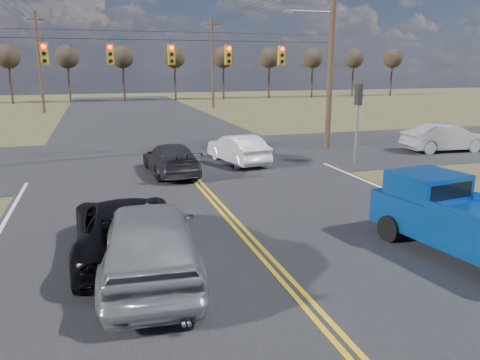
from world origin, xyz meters
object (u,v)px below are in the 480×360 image
object	(u,v)px
silver_suv	(149,240)
cross_car_east_near	(445,138)
pickup_truck	(461,220)
black_suv	(125,227)
white_car_queue	(238,149)
dgrey_car_queue	(171,159)

from	to	relation	value
silver_suv	cross_car_east_near	bearing A→B (deg)	-142.50
pickup_truck	black_suv	bearing A→B (deg)	154.11
silver_suv	white_car_queue	bearing A→B (deg)	-111.06
pickup_truck	dgrey_car_queue	distance (m)	12.73
pickup_truck	white_car_queue	size ratio (longest dim) A/B	1.23
pickup_truck	dgrey_car_queue	size ratio (longest dim) A/B	1.13
silver_suv	dgrey_car_queue	size ratio (longest dim) A/B	1.14
black_suv	white_car_queue	xyz separation A→B (m)	(6.11, 10.35, -0.03)
black_suv	white_car_queue	size ratio (longest dim) A/B	1.24
pickup_truck	silver_suv	world-z (taller)	pickup_truck
black_suv	cross_car_east_near	bearing A→B (deg)	-150.82
white_car_queue	pickup_truck	bearing A→B (deg)	89.30
white_car_queue	cross_car_east_near	distance (m)	12.16
pickup_truck	cross_car_east_near	world-z (taller)	pickup_truck
cross_car_east_near	black_suv	bearing A→B (deg)	123.04
dgrey_car_queue	cross_car_east_near	xyz separation A→B (m)	(15.73, 1.15, 0.10)
pickup_truck	cross_car_east_near	xyz separation A→B (m)	(10.13, 12.58, -0.15)
white_car_queue	silver_suv	bearing A→B (deg)	54.84
pickup_truck	silver_suv	bearing A→B (deg)	164.27
pickup_truck	silver_suv	size ratio (longest dim) A/B	0.99
dgrey_car_queue	cross_car_east_near	distance (m)	15.78
black_suv	dgrey_car_queue	xyz separation A→B (m)	(2.54, 8.90, -0.06)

